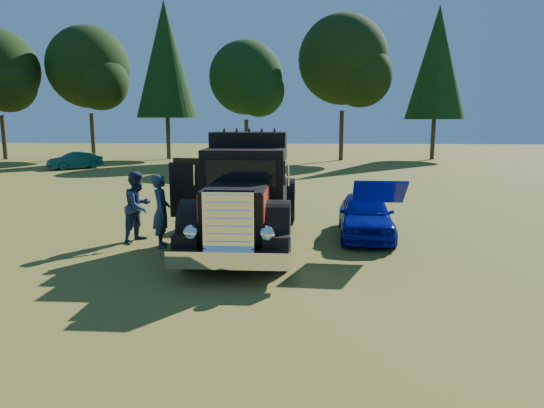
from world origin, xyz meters
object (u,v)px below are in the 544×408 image
at_px(hotrod_coupe, 366,215).
at_px(spectator_far, 138,206).
at_px(diamond_t_truck, 246,198).
at_px(distant_teal_car, 75,160).
at_px(spectator_near, 161,211).

bearing_deg(hotrod_coupe, spectator_far, -171.92).
bearing_deg(hotrod_coupe, diamond_t_truck, -160.90).
distance_m(diamond_t_truck, distant_teal_car, 24.73).
distance_m(spectator_far, distant_teal_car, 22.89).
distance_m(hotrod_coupe, spectator_near, 5.73).
height_order(hotrod_coupe, spectator_far, spectator_far).
relative_size(diamond_t_truck, spectator_far, 3.67).
bearing_deg(distant_teal_car, spectator_near, -13.19).
xyz_separation_m(spectator_far, distant_teal_car, (-11.31, 19.89, -0.39)).
xyz_separation_m(diamond_t_truck, spectator_near, (-2.21, -0.33, -0.32)).
bearing_deg(spectator_near, distant_teal_car, 16.74).
xyz_separation_m(diamond_t_truck, hotrod_coupe, (3.32, 1.15, -0.64)).
relative_size(spectator_far, distant_teal_car, 0.55).
distance_m(hotrod_coupe, distant_teal_car, 25.93).
distance_m(diamond_t_truck, spectator_near, 2.25).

